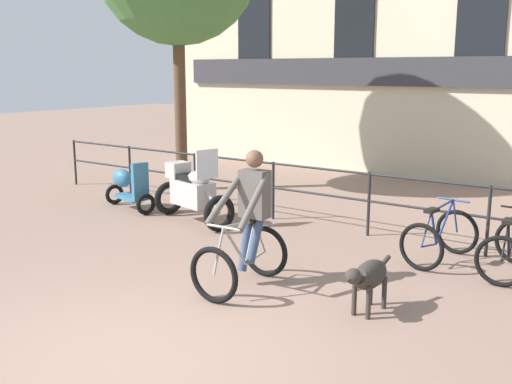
# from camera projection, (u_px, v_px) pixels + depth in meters

# --- Properties ---
(ground_plane) EXTENTS (60.00, 60.00, 0.00)m
(ground_plane) POSITION_uv_depth(u_px,v_px,m) (126.00, 357.00, 5.67)
(ground_plane) COLOR #8E7060
(canal_railing) EXTENTS (15.05, 0.05, 1.05)m
(canal_railing) POSITION_uv_depth(u_px,v_px,m) (369.00, 193.00, 9.64)
(canal_railing) COLOR #232326
(canal_railing) RESTS_ON ground_plane
(cyclist_with_bike) EXTENTS (0.73, 1.20, 1.70)m
(cyclist_with_bike) POSITION_uv_depth(u_px,v_px,m) (247.00, 227.00, 7.38)
(cyclist_with_bike) COLOR black
(cyclist_with_bike) RESTS_ON ground_plane
(dog) EXTENTS (0.29, 0.97, 0.61)m
(dog) POSITION_uv_depth(u_px,v_px,m) (368.00, 276.00, 6.60)
(dog) COLOR #332D28
(dog) RESTS_ON ground_plane
(parked_motorcycle) EXTENTS (1.80, 1.02, 1.35)m
(parked_motorcycle) POSITION_uv_depth(u_px,v_px,m) (192.00, 191.00, 10.52)
(parked_motorcycle) COLOR black
(parked_motorcycle) RESTS_ON ground_plane
(parked_bicycle_near_lamp) EXTENTS (0.81, 1.19, 0.86)m
(parked_bicycle_near_lamp) POSITION_uv_depth(u_px,v_px,m) (440.00, 237.00, 8.38)
(parked_bicycle_near_lamp) COLOR black
(parked_bicycle_near_lamp) RESTS_ON ground_plane
(parked_bicycle_mid_left) EXTENTS (0.69, 1.13, 0.86)m
(parked_bicycle_mid_left) POSITION_uv_depth(u_px,v_px,m) (511.00, 249.00, 7.84)
(parked_bicycle_mid_left) COLOR black
(parked_bicycle_mid_left) RESTS_ON ground_plane
(parked_scooter) EXTENTS (1.34, 0.67, 0.96)m
(parked_scooter) POSITION_uv_depth(u_px,v_px,m) (128.00, 186.00, 11.56)
(parked_scooter) COLOR black
(parked_scooter) RESTS_ON ground_plane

